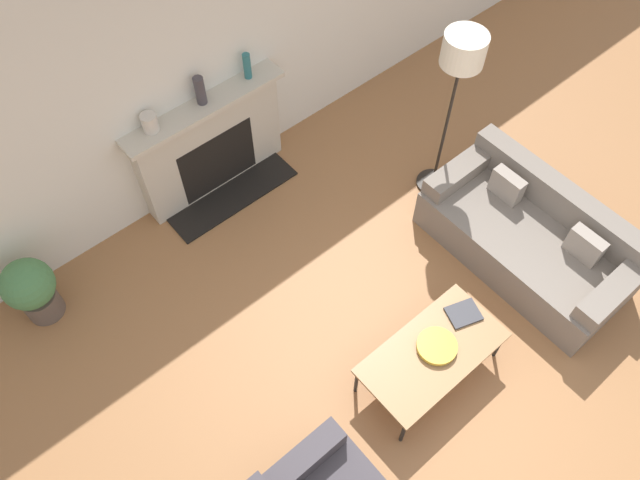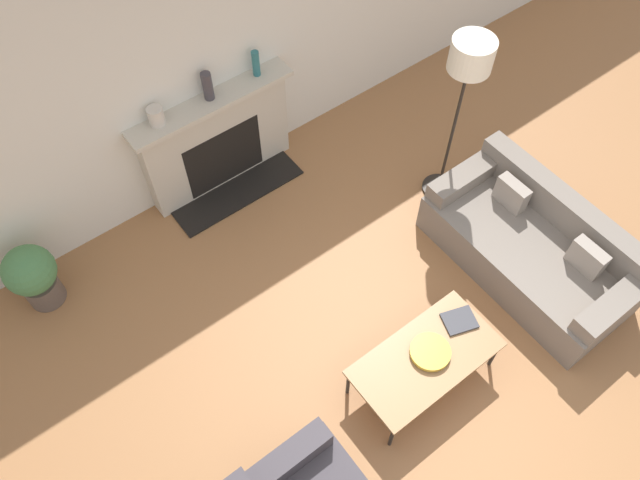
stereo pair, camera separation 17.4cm
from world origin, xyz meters
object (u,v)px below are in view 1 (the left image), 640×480
(mantel_vase_center_left, at_px, (200,90))
(floor_lamp, at_px, (460,66))
(couch, at_px, (530,238))
(fireplace, at_px, (211,146))
(mantel_vase_center_right, at_px, (247,66))
(potted_plant, at_px, (31,289))
(book, at_px, (463,314))
(coffee_table, at_px, (432,353))
(bowl, at_px, (437,346))
(mantel_vase_left, at_px, (150,123))

(mantel_vase_center_left, bearing_deg, floor_lamp, -41.52)
(couch, height_order, mantel_vase_center_left, mantel_vase_center_left)
(fireplace, height_order, mantel_vase_center_right, mantel_vase_center_right)
(floor_lamp, distance_m, mantel_vase_center_right, 1.93)
(couch, height_order, potted_plant, couch)
(book, xyz_separation_m, mantel_vase_center_right, (-0.04, 2.86, 0.80))
(coffee_table, height_order, book, book)
(couch, relative_size, bowl, 5.90)
(coffee_table, relative_size, mantel_vase_center_right, 4.64)
(fireplace, xyz_separation_m, coffee_table, (0.13, -2.91, -0.14))
(floor_lamp, bearing_deg, potted_plant, 161.84)
(bowl, height_order, book, bowl)
(bowl, xyz_separation_m, book, (0.39, 0.06, -0.02))
(couch, height_order, bowl, couch)
(fireplace, relative_size, mantel_vase_left, 9.61)
(bowl, bearing_deg, couch, 8.83)
(couch, xyz_separation_m, bowl, (-1.54, -0.24, 0.17))
(fireplace, relative_size, book, 5.20)
(fireplace, bearing_deg, mantel_vase_left, 178.40)
(bowl, distance_m, mantel_vase_left, 3.09)
(floor_lamp, relative_size, mantel_vase_left, 10.77)
(couch, bearing_deg, fireplace, -147.19)
(mantel_vase_center_left, height_order, mantel_vase_center_right, mantel_vase_center_left)
(floor_lamp, xyz_separation_m, mantel_vase_center_left, (-1.69, 1.50, -0.32))
(mantel_vase_center_left, bearing_deg, couch, -57.50)
(coffee_table, xyz_separation_m, book, (0.44, 0.07, 0.04))
(coffee_table, distance_m, mantel_vase_center_left, 3.05)
(mantel_vase_left, bearing_deg, couch, -50.08)
(bowl, bearing_deg, potted_plant, 130.39)
(book, distance_m, potted_plant, 3.72)
(bowl, height_order, mantel_vase_left, mantel_vase_left)
(coffee_table, distance_m, mantel_vase_center_right, 3.07)
(mantel_vase_center_left, bearing_deg, potted_plant, -173.04)
(fireplace, bearing_deg, book, -78.59)
(floor_lamp, distance_m, potted_plant, 4.16)
(fireplace, bearing_deg, mantel_vase_center_left, 52.10)
(couch, xyz_separation_m, floor_lamp, (-0.01, 1.18, 1.28))
(mantel_vase_left, distance_m, potted_plant, 1.77)
(mantel_vase_center_left, height_order, potted_plant, mantel_vase_center_left)
(couch, distance_m, floor_lamp, 1.74)
(mantel_vase_left, height_order, potted_plant, mantel_vase_left)
(book, height_order, floor_lamp, floor_lamp)
(mantel_vase_center_right, bearing_deg, coffee_table, -97.77)
(bowl, distance_m, mantel_vase_center_left, 3.03)
(floor_lamp, xyz_separation_m, potted_plant, (-3.79, 1.24, -1.17))
(fireplace, bearing_deg, bowl, -86.45)
(book, height_order, mantel_vase_left, mantel_vase_left)
(book, relative_size, mantel_vase_center_right, 1.22)
(mantel_vase_center_left, relative_size, potted_plant, 0.40)
(couch, height_order, mantel_vase_center_right, mantel_vase_center_right)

